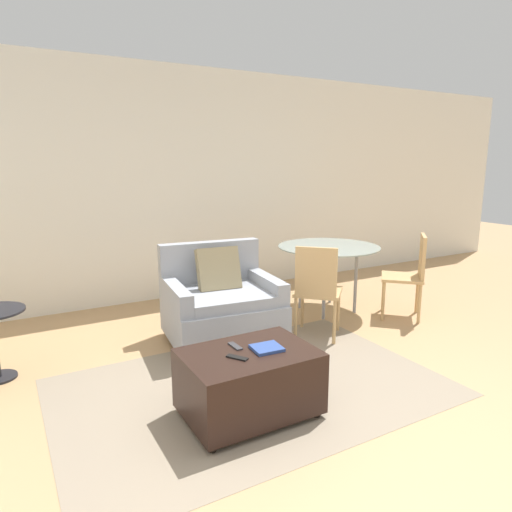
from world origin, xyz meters
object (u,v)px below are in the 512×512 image
object	(u,v)px
ottoman	(249,381)
dining_chair_near_right	(411,270)
book_stack	(267,348)
armchair	(221,305)
tv_remote_primary	(237,358)
tv_remote_secondary	(235,346)
dining_chair_near_left	(317,286)
dining_table	(329,253)

from	to	relation	value
ottoman	dining_chair_near_right	world-z (taller)	dining_chair_near_right
dining_chair_near_right	book_stack	bearing A→B (deg)	-159.08
book_stack	armchair	bearing A→B (deg)	77.82
armchair	dining_chair_near_right	size ratio (longest dim) A/B	1.19
tv_remote_primary	dining_chair_near_right	world-z (taller)	dining_chair_near_right
book_stack	tv_remote_secondary	size ratio (longest dim) A/B	1.43
dining_chair_near_left	tv_remote_secondary	bearing A→B (deg)	-148.93
dining_chair_near_left	dining_chair_near_right	bearing A→B (deg)	0.00
book_stack	dining_chair_near_left	bearing A→B (deg)	39.50
dining_chair_near_left	tv_remote_primary	bearing A→B (deg)	-145.10
dining_table	dining_chair_near_right	xyz separation A→B (m)	(0.62, -0.62, -0.14)
armchair	ottoman	distance (m)	1.33
armchair	tv_remote_primary	size ratio (longest dim) A/B	7.56
tv_remote_secondary	dining_table	size ratio (longest dim) A/B	0.13
tv_remote_primary	tv_remote_secondary	bearing A→B (deg)	66.85
tv_remote_primary	dining_table	world-z (taller)	dining_table
tv_remote_primary	armchair	bearing A→B (deg)	68.87
armchair	tv_remote_secondary	size ratio (longest dim) A/B	7.64
tv_remote_primary	ottoman	bearing A→B (deg)	25.37
dining_chair_near_right	armchair	bearing A→B (deg)	168.63
tv_remote_secondary	tv_remote_primary	bearing A→B (deg)	-113.15
armchair	dining_chair_near_right	distance (m)	2.08
ottoman	tv_remote_secondary	world-z (taller)	tv_remote_secondary
armchair	tv_remote_primary	bearing A→B (deg)	-111.13
armchair	book_stack	size ratio (longest dim) A/B	5.32
ottoman	dining_chair_near_left	size ratio (longest dim) A/B	0.94
armchair	dining_table	bearing A→B (deg)	8.49
armchair	dining_table	distance (m)	1.46
tv_remote_primary	dining_chair_near_right	size ratio (longest dim) A/B	0.16
tv_remote_primary	dining_chair_near_right	xyz separation A→B (m)	(2.54, 0.91, 0.07)
tv_remote_primary	tv_remote_secondary	distance (m)	0.18
ottoman	tv_remote_secondary	xyz separation A→B (m)	(-0.04, 0.11, 0.21)
ottoman	tv_remote_primary	distance (m)	0.24
ottoman	dining_chair_near_right	xyz separation A→B (m)	(2.43, 0.86, 0.28)
ottoman	book_stack	size ratio (longest dim) A/B	4.21
book_stack	tv_remote_primary	bearing A→B (deg)	-173.82
book_stack	tv_remote_primary	xyz separation A→B (m)	(-0.23, -0.02, -0.01)
book_stack	dining_table	xyz separation A→B (m)	(1.69, 1.50, 0.20)
tv_remote_primary	dining_chair_near_left	bearing A→B (deg)	34.90
dining_table	dining_chair_near_left	bearing A→B (deg)	-135.00
armchair	tv_remote_primary	distance (m)	1.42
book_stack	tv_remote_secondary	distance (m)	0.21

